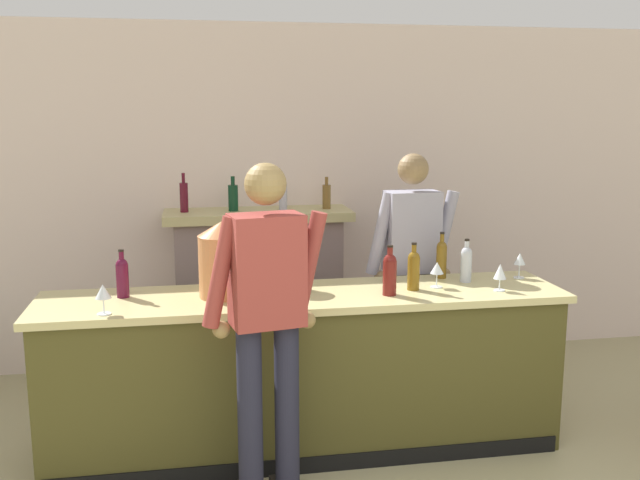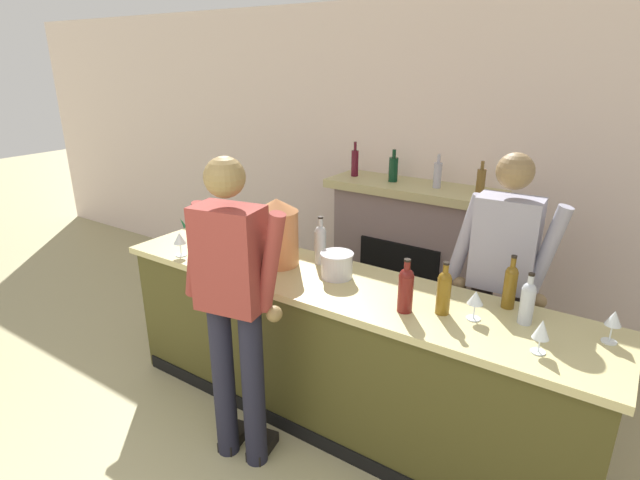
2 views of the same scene
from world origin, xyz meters
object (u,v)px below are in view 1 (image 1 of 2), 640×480
person_bartender (411,269)px  wine_glass_mid_counter (437,269)px  wine_bottle_cabernet_heavy (390,272)px  wine_bottle_burgundy_dark (441,258)px  wine_glass_back_row (103,293)px  ice_bucket_steel (295,279)px  wine_bottle_port_short (414,269)px  wine_glass_near_bucket (520,260)px  wine_glass_front_right (500,272)px  person_customer (267,322)px  wine_bottle_riesling_slim (466,263)px  copper_dispenser (222,259)px  wine_bottle_merlot_tall (258,265)px  fireplace_stone (259,290)px  wine_bottle_chardonnay_pale (122,276)px

person_bartender → wine_glass_mid_counter: 0.53m
wine_bottle_cabernet_heavy → wine_glass_mid_counter: wine_bottle_cabernet_heavy is taller
wine_bottle_burgundy_dark → wine_glass_back_row: 2.13m
ice_bucket_steel → wine_bottle_port_short: bearing=-6.6°
person_bartender → wine_glass_near_bucket: (0.62, -0.38, 0.12)m
wine_bottle_burgundy_dark → wine_glass_front_right: (0.24, -0.38, -0.02)m
person_bartender → wine_bottle_burgundy_dark: bearing=-67.7°
wine_glass_near_bucket → person_customer: bearing=-156.4°
person_customer → wine_glass_mid_counter: person_customer is taller
wine_bottle_riesling_slim → wine_glass_front_right: (0.12, -0.25, -0.01)m
person_bartender → ice_bucket_steel: person_bartender is taller
wine_bottle_cabernet_heavy → wine_glass_near_bucket: 0.98m
copper_dispenser → wine_glass_front_right: copper_dispenser is taller
person_customer → wine_glass_front_right: bearing=17.8°
wine_bottle_merlot_tall → wine_bottle_riesling_slim: bearing=-3.3°
copper_dispenser → wine_bottle_burgundy_dark: 1.45m
wine_glass_mid_counter → person_customer: bearing=-151.1°
person_customer → person_bartender: (1.11, 1.13, -0.02)m
wine_glass_mid_counter → wine_glass_back_row: (-1.96, -0.24, 0.00)m
wine_bottle_port_short → wine_glass_back_row: wine_bottle_port_short is taller
wine_glass_mid_counter → wine_bottle_cabernet_heavy: bearing=-160.1°
wine_bottle_burgundy_dark → wine_bottle_riesling_slim: bearing=-47.3°
wine_glass_front_right → copper_dispenser: bearing=174.5°
ice_bucket_steel → wine_glass_back_row: bearing=-164.6°
fireplace_stone → wine_glass_near_bucket: (1.59, -1.27, 0.45)m
wine_glass_near_bucket → wine_glass_front_right: size_ratio=0.99×
wine_glass_front_right → wine_bottle_riesling_slim: bearing=115.3°
person_customer → copper_dispenser: 0.69m
wine_bottle_riesling_slim → wine_bottle_merlot_tall: size_ratio=0.86×
wine_bottle_burgundy_dark → wine_glass_mid_counter: wine_bottle_burgundy_dark is taller
wine_bottle_port_short → wine_glass_back_row: size_ratio=1.76×
person_customer → wine_glass_near_bucket: 1.89m
copper_dispenser → wine_glass_near_bucket: size_ratio=2.69×
wine_glass_front_right → wine_glass_mid_counter: size_ratio=1.05×
wine_bottle_chardonnay_pale → wine_bottle_burgundy_dark: bearing=3.8°
wine_bottle_port_short → wine_glass_front_right: size_ratio=1.75×
wine_glass_back_row → wine_bottle_riesling_slim: bearing=9.1°
wine_bottle_port_short → wine_glass_mid_counter: wine_bottle_port_short is taller
wine_glass_near_bucket → wine_glass_mid_counter: wine_glass_near_bucket is taller
wine_bottle_chardonnay_pale → person_bartender: bearing=12.3°
wine_bottle_burgundy_dark → wine_glass_back_row: bearing=-167.0°
person_customer → wine_glass_near_bucket: size_ratio=10.98×
wine_bottle_merlot_tall → wine_bottle_cabernet_heavy: 0.81m
ice_bucket_steel → person_customer: bearing=-109.7°
wine_bottle_riesling_slim → wine_glass_back_row: size_ratio=1.67×
wine_bottle_chardonnay_pale → wine_bottle_riesling_slim: 2.12m
person_customer → wine_glass_near_bucket: person_customer is taller
wine_bottle_burgundy_dark → wine_glass_front_right: wine_bottle_burgundy_dark is taller
wine_glass_near_bucket → wine_bottle_burgundy_dark: bearing=169.4°
fireplace_stone → wine_bottle_cabernet_heavy: fireplace_stone is taller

